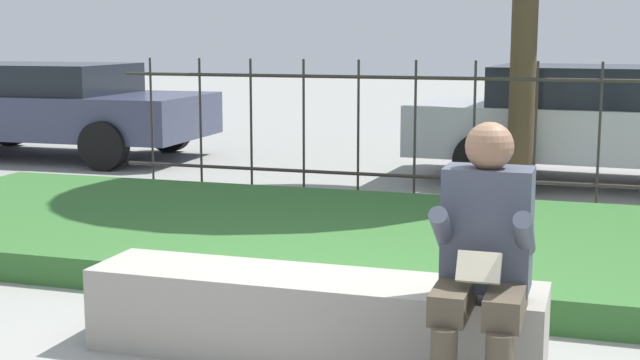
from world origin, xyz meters
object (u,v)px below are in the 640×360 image
object	(u,v)px
person_seated_reader	(484,255)
car_parked_left	(48,106)
stone_bench	(311,322)
car_parked_center	(631,121)

from	to	relation	value
person_seated_reader	car_parked_left	world-z (taller)	person_seated_reader
stone_bench	car_parked_left	xyz separation A→B (m)	(-5.59, 6.01, 0.48)
stone_bench	car_parked_center	bearing A→B (deg)	74.72
stone_bench	car_parked_left	bearing A→B (deg)	132.94
car_parked_left	person_seated_reader	bearing A→B (deg)	-45.59
stone_bench	person_seated_reader	world-z (taller)	person_seated_reader
stone_bench	car_parked_center	size ratio (longest dim) A/B	0.48
stone_bench	car_parked_left	distance (m)	8.23
person_seated_reader	car_parked_left	size ratio (longest dim) A/B	0.30
person_seated_reader	car_parked_left	distance (m)	9.01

